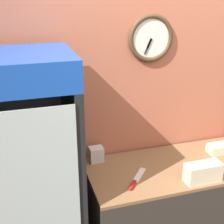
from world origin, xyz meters
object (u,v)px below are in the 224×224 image
Objects in this scene: sandwich_flat_left at (222,148)px; napkin_dispenser at (96,154)px; sandwich_stack_bottom at (202,176)px; beverage_cooler at (21,173)px; chefs_knife at (135,181)px; sandwich_stack_middle at (204,168)px.

napkin_dispenser is (-1.06, 0.17, 0.02)m from sandwich_flat_left.
napkin_dispenser is (-0.66, 0.49, 0.02)m from sandwich_stack_bottom.
chefs_knife is (0.78, -0.15, -0.12)m from beverage_cooler.
sandwich_flat_left is 0.97× the size of chefs_knife.
sandwich_stack_middle is at bearing -36.45° from napkin_dispenser.
beverage_cooler reaches higher than napkin_dispenser.
beverage_cooler is 1.28m from sandwich_stack_middle.
sandwich_stack_middle reaches higher than sandwich_flat_left.
chefs_knife is 2.16× the size of napkin_dispenser.
sandwich_flat_left reaches higher than chefs_knife.
beverage_cooler is at bearing 167.65° from sandwich_stack_bottom.
napkin_dispenser is (-0.66, 0.49, -0.05)m from sandwich_stack_middle.
sandwich_stack_bottom is 2.24× the size of napkin_dispenser.
napkin_dispenser reaches higher than sandwich_stack_bottom.
sandwich_flat_left is at bearing 12.98° from chefs_knife.
sandwich_stack_bottom is 1.04× the size of chefs_knife.
chefs_knife is at bearing -62.52° from napkin_dispenser.
beverage_cooler is at bearing 168.97° from chefs_knife.
napkin_dispenser reaches higher than chefs_knife.
beverage_cooler is 1.64m from sandwich_flat_left.
sandwich_flat_left is at bearing 39.40° from sandwich_stack_bottom.
chefs_knife is (-0.86, -0.20, -0.03)m from sandwich_flat_left.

